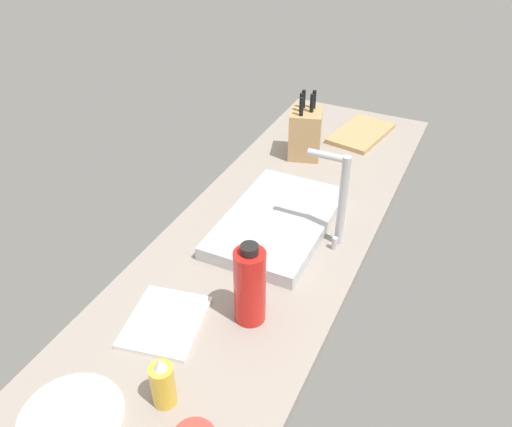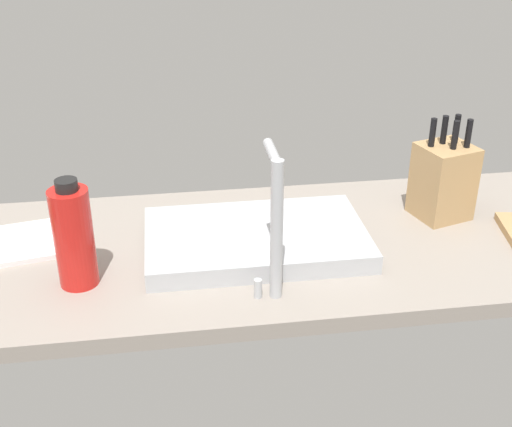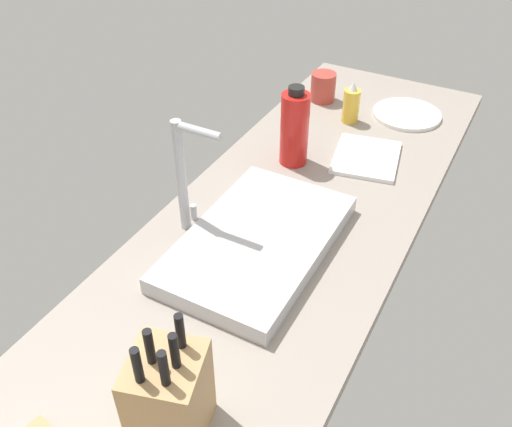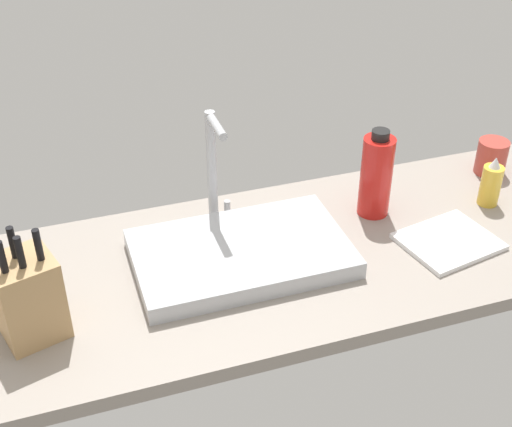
{
  "view_description": "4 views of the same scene",
  "coord_description": "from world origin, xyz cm",
  "px_view_note": "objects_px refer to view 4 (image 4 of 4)",
  "views": [
    {
      "loc": [
        116.11,
        51.58,
        101.67
      ],
      "look_at": [
        0.64,
        -3.12,
        11.26
      ],
      "focal_mm": 37.5,
      "sensor_mm": 36.0,
      "label": 1
    },
    {
      "loc": [
        12.94,
        127.0,
        77.76
      ],
      "look_at": [
        -5.95,
        -2.5,
        9.95
      ],
      "focal_mm": 46.73,
      "sensor_mm": 36.0,
      "label": 2
    },
    {
      "loc": [
        -88.22,
        -43.15,
        88.25
      ],
      "look_at": [
        -4.98,
        1.95,
        13.31
      ],
      "focal_mm": 38.53,
      "sensor_mm": 36.0,
      "label": 3
    },
    {
      "loc": [
        -42.36,
        -120.0,
        101.71
      ],
      "look_at": [
        -0.66,
        4.79,
        13.23
      ],
      "focal_mm": 49.47,
      "sensor_mm": 36.0,
      "label": 4
    }
  ],
  "objects_px": {
    "sink_basin": "(241,253)",
    "water_bottle": "(376,175)",
    "soap_bottle": "(491,184)",
    "dish_towel": "(448,242)",
    "knife_block": "(28,297)",
    "faucet": "(213,161)",
    "coffee_mug": "(492,157)"
  },
  "relations": [
    {
      "from": "sink_basin",
      "to": "soap_bottle",
      "type": "height_order",
      "value": "soap_bottle"
    },
    {
      "from": "sink_basin",
      "to": "water_bottle",
      "type": "distance_m",
      "value": 0.39
    },
    {
      "from": "sink_basin",
      "to": "water_bottle",
      "type": "xyz_separation_m",
      "value": [
        0.37,
        0.09,
        0.09
      ]
    },
    {
      "from": "sink_basin",
      "to": "knife_block",
      "type": "height_order",
      "value": "knife_block"
    },
    {
      "from": "knife_block",
      "to": "soap_bottle",
      "type": "height_order",
      "value": "knife_block"
    },
    {
      "from": "faucet",
      "to": "knife_block",
      "type": "xyz_separation_m",
      "value": [
        -0.45,
        -0.27,
        -0.07
      ]
    },
    {
      "from": "knife_block",
      "to": "dish_towel",
      "type": "distance_m",
      "value": 0.94
    },
    {
      "from": "soap_bottle",
      "to": "coffee_mug",
      "type": "xyz_separation_m",
      "value": [
        0.09,
        0.13,
        -0.01
      ]
    },
    {
      "from": "knife_block",
      "to": "coffee_mug",
      "type": "relative_size",
      "value": 2.59
    },
    {
      "from": "sink_basin",
      "to": "coffee_mug",
      "type": "xyz_separation_m",
      "value": [
        0.76,
        0.16,
        0.03
      ]
    },
    {
      "from": "faucet",
      "to": "knife_block",
      "type": "distance_m",
      "value": 0.53
    },
    {
      "from": "faucet",
      "to": "coffee_mug",
      "type": "distance_m",
      "value": 0.78
    },
    {
      "from": "sink_basin",
      "to": "soap_bottle",
      "type": "distance_m",
      "value": 0.67
    },
    {
      "from": "soap_bottle",
      "to": "water_bottle",
      "type": "bearing_deg",
      "value": 169.14
    },
    {
      "from": "soap_bottle",
      "to": "dish_towel",
      "type": "bearing_deg",
      "value": -146.86
    },
    {
      "from": "sink_basin",
      "to": "faucet",
      "type": "distance_m",
      "value": 0.23
    },
    {
      "from": "sink_basin",
      "to": "water_bottle",
      "type": "bearing_deg",
      "value": 13.21
    },
    {
      "from": "faucet",
      "to": "knife_block",
      "type": "height_order",
      "value": "faucet"
    },
    {
      "from": "knife_block",
      "to": "soap_bottle",
      "type": "bearing_deg",
      "value": -10.08
    },
    {
      "from": "dish_towel",
      "to": "knife_block",
      "type": "bearing_deg",
      "value": 179.95
    },
    {
      "from": "knife_block",
      "to": "water_bottle",
      "type": "distance_m",
      "value": 0.85
    },
    {
      "from": "knife_block",
      "to": "dish_towel",
      "type": "bearing_deg",
      "value": -16.25
    },
    {
      "from": "sink_basin",
      "to": "water_bottle",
      "type": "relative_size",
      "value": 2.11
    },
    {
      "from": "faucet",
      "to": "soap_bottle",
      "type": "bearing_deg",
      "value": -12.42
    },
    {
      "from": "faucet",
      "to": "water_bottle",
      "type": "xyz_separation_m",
      "value": [
        0.38,
        -0.09,
        -0.06
      ]
    },
    {
      "from": "soap_bottle",
      "to": "dish_towel",
      "type": "height_order",
      "value": "soap_bottle"
    },
    {
      "from": "soap_bottle",
      "to": "water_bottle",
      "type": "height_order",
      "value": "water_bottle"
    },
    {
      "from": "dish_towel",
      "to": "soap_bottle",
      "type": "bearing_deg",
      "value": 33.14
    },
    {
      "from": "faucet",
      "to": "knife_block",
      "type": "bearing_deg",
      "value": -149.02
    },
    {
      "from": "dish_towel",
      "to": "coffee_mug",
      "type": "relative_size",
      "value": 2.23
    },
    {
      "from": "sink_basin",
      "to": "soap_bottle",
      "type": "bearing_deg",
      "value": 2.63
    },
    {
      "from": "knife_block",
      "to": "faucet",
      "type": "bearing_deg",
      "value": 14.78
    }
  ]
}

